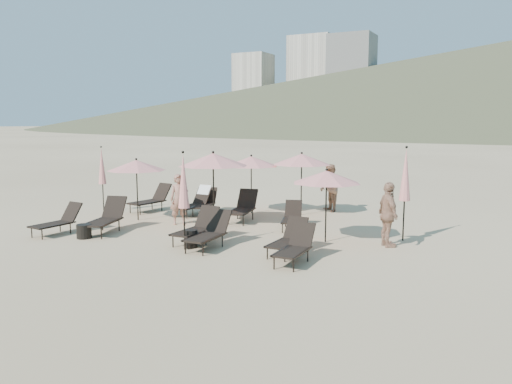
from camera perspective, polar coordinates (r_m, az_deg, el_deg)
The scene contains 26 objects.
ground at distance 13.79m, azimuth -5.53°, elevation -6.41°, with size 800.00×800.00×0.00m, color #D6BA8C.
hotel_skyline at distance 300.62m, azimuth 7.88°, elevation 11.83°, with size 109.00×82.00×55.00m.
lounger_0 at distance 16.50m, azimuth -21.68°, elevation -3.04°, with size 0.73×1.63×0.91m.
lounger_1 at distance 16.22m, azimuth -16.76°, elevation -2.77°, with size 1.17×1.94×1.05m.
lounger_2 at distance 14.38m, azimuth -6.77°, elevation -3.99°, with size 0.66×1.68×0.96m.
lounger_3 at distance 13.70m, azimuth -5.37°, elevation -4.56°, with size 0.71×1.71×0.97m.
lounger_4 at distance 13.07m, azimuth 3.71°, elevation -5.32°, with size 0.62×1.56×0.89m.
lounger_5 at distance 12.27m, azimuth 4.50°, elevation -6.19°, with size 0.64×1.57×0.90m.
lounger_6 at distance 19.76m, azimuth -11.86°, elevation -0.77°, with size 0.93×1.85×1.02m.
lounger_7 at distance 18.76m, azimuth -6.92°, elevation -1.05°, with size 0.70×1.70×1.04m.
lounger_8 at distance 18.88m, azimuth -5.84°, elevation -1.18°, with size 1.06×1.71×0.92m.
lounger_9 at distance 17.40m, azimuth -1.53°, elevation -1.74°, with size 1.02×1.90×1.04m.
lounger_10 at distance 16.18m, azimuth 4.14°, elevation -2.81°, with size 0.98×1.58×0.85m.
umbrella_open_0 at distance 17.84m, azimuth -13.51°, elevation 2.98°, with size 2.03×2.03×2.19m.
umbrella_open_1 at distance 16.36m, azimuth -4.92°, elevation 3.70°, with size 2.32×2.32×2.50m.
umbrella_open_2 at distance 14.26m, azimuth 8.07°, elevation 1.71°, with size 1.98×1.98×2.13m.
umbrella_open_3 at distance 18.70m, azimuth -0.55°, elevation 3.53°, with size 2.07×2.07×2.23m.
umbrella_open_4 at distance 18.37m, azimuth 5.24°, elevation 3.74°, with size 2.18×2.18×2.35m.
umbrella_closed_0 at distance 13.39m, azimuth -8.29°, elevation 1.21°, with size 0.31×0.31×2.67m.
umbrella_closed_1 at distance 14.90m, azimuth 16.71°, elevation 1.85°, with size 0.32×0.32×2.75m.
umbrella_closed_2 at distance 19.88m, azimuth -17.20°, elevation 2.82°, with size 0.30×0.30×2.53m.
side_table_0 at distance 15.69m, azimuth -19.06°, elevation -4.27°, with size 0.43×0.43×0.42m, color black.
side_table_1 at distance 13.88m, azimuth -7.44°, elevation -5.30°, with size 0.37×0.37×0.49m, color black.
beachgoer_a at distance 16.95m, azimuth -8.77°, elevation -0.84°, with size 0.62×0.41×1.70m, color #9F6A56.
beachgoer_b at distance 19.39m, azimuth 8.47°, elevation 0.46°, with size 0.89×0.69×1.83m, color #AA7557.
beachgoer_c at distance 14.19m, azimuth 14.87°, elevation -2.51°, with size 1.06×0.44×1.80m, color tan.
Camera 1 is at (7.29, -11.20, 3.41)m, focal length 35.00 mm.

